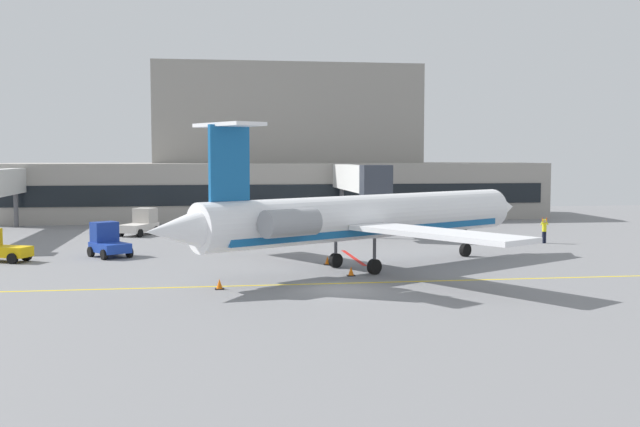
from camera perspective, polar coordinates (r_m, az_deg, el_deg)
name	(u,v)px	position (r m, az deg, el deg)	size (l,w,h in m)	color
ground	(338,290)	(39.83, 1.38, -5.79)	(120.00, 120.00, 0.11)	slate
terminal_building	(280,160)	(86.63, -3.01, 4.04)	(59.51, 14.14, 17.32)	gray
jet_bridge_east	(358,179)	(69.99, 2.87, 2.60)	(2.40, 18.59, 6.20)	silver
regional_jet	(363,218)	(46.21, 3.23, -0.31)	(26.46, 22.59, 8.68)	white
pushback_tractor	(141,223)	(68.59, -13.28, -0.70)	(3.43, 4.34, 2.33)	silver
belt_loader	(108,241)	(54.40, -15.65, -2.04)	(3.28, 3.49, 2.38)	#19389E
fuel_tank	(371,217)	(69.42, 3.89, -0.27)	(7.48, 2.44, 2.43)	white
marshaller	(544,230)	(62.99, 16.49, -1.20)	(0.82, 0.34, 2.04)	#191E33
safety_cone_alpha	(327,261)	(48.62, 0.57, -3.58)	(0.47, 0.47, 0.55)	orange
safety_cone_bravo	(219,285)	(40.14, -7.56, -5.31)	(0.47, 0.47, 0.55)	orange
safety_cone_charlie	(351,272)	(44.20, 2.35, -4.39)	(0.47, 0.47, 0.55)	orange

